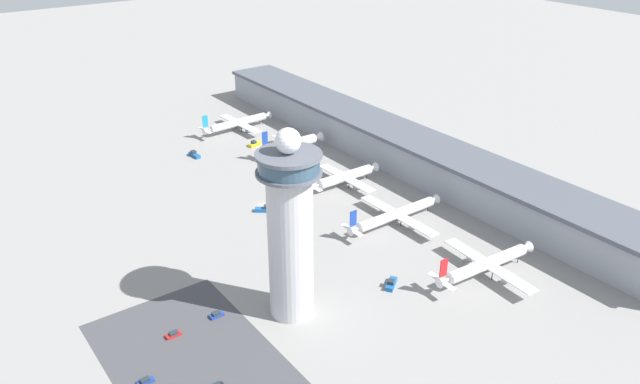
{
  "coord_description": "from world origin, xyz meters",
  "views": [
    {
      "loc": [
        186.15,
        -107.44,
        110.74
      ],
      "look_at": [
        13.77,
        17.33,
        6.35
      ],
      "focal_mm": 35.0,
      "sensor_mm": 36.0,
      "label": 1
    }
  ],
  "objects_px": {
    "service_truck_water": "(265,209)",
    "car_yellow_taxi": "(173,334)",
    "airplane_gate_delta": "(396,214)",
    "service_truck_fuel": "(391,284)",
    "airplane_gate_charlie": "(345,177)",
    "service_truck_catering": "(255,144)",
    "airplane_gate_echo": "(487,264)",
    "car_black_suv": "(217,315)",
    "service_truck_baggage": "(194,155)",
    "airplane_gate_bravo": "(293,144)",
    "car_maroon_suv": "(146,381)",
    "control_tower": "(290,228)",
    "airplane_gate_alpha": "(238,123)"
  },
  "relations": [
    {
      "from": "service_truck_water",
      "to": "car_yellow_taxi",
      "type": "distance_m",
      "value": 75.54
    },
    {
      "from": "airplane_gate_delta",
      "to": "service_truck_fuel",
      "type": "bearing_deg",
      "value": -44.05
    },
    {
      "from": "airplane_gate_charlie",
      "to": "service_truck_catering",
      "type": "distance_m",
      "value": 60.44
    },
    {
      "from": "car_yellow_taxi",
      "to": "airplane_gate_delta",
      "type": "bearing_deg",
      "value": 97.24
    },
    {
      "from": "airplane_gate_charlie",
      "to": "airplane_gate_echo",
      "type": "xyz_separation_m",
      "value": [
        78.35,
        -4.72,
        0.53
      ]
    },
    {
      "from": "airplane_gate_charlie",
      "to": "car_black_suv",
      "type": "relative_size",
      "value": 8.33
    },
    {
      "from": "service_truck_baggage",
      "to": "car_black_suv",
      "type": "xyz_separation_m",
      "value": [
        111.85,
        -46.73,
        -0.34
      ]
    },
    {
      "from": "service_truck_catering",
      "to": "airplane_gate_charlie",
      "type": "bearing_deg",
      "value": 7.15
    },
    {
      "from": "airplane_gate_bravo",
      "to": "car_maroon_suv",
      "type": "xyz_separation_m",
      "value": [
        102.34,
        -112.29,
        -3.75
      ]
    },
    {
      "from": "service_truck_water",
      "to": "car_yellow_taxi",
      "type": "relative_size",
      "value": 1.76
    },
    {
      "from": "airplane_gate_bravo",
      "to": "car_black_suv",
      "type": "height_order",
      "value": "airplane_gate_bravo"
    },
    {
      "from": "airplane_gate_bravo",
      "to": "airplane_gate_charlie",
      "type": "bearing_deg",
      "value": -3.32
    },
    {
      "from": "airplane_gate_echo",
      "to": "car_black_suv",
      "type": "height_order",
      "value": "airplane_gate_echo"
    },
    {
      "from": "service_truck_catering",
      "to": "car_maroon_suv",
      "type": "height_order",
      "value": "service_truck_catering"
    },
    {
      "from": "airplane_gate_charlie",
      "to": "service_truck_fuel",
      "type": "xyz_separation_m",
      "value": [
        65.01,
        -32.49,
        -3.14
      ]
    },
    {
      "from": "airplane_gate_bravo",
      "to": "service_truck_fuel",
      "type": "relative_size",
      "value": 4.7
    },
    {
      "from": "car_maroon_suv",
      "to": "airplane_gate_delta",
      "type": "bearing_deg",
      "value": 103.11
    },
    {
      "from": "control_tower",
      "to": "airplane_gate_alpha",
      "type": "distance_m",
      "value": 154.59
    },
    {
      "from": "airplane_gate_charlie",
      "to": "car_yellow_taxi",
      "type": "relative_size",
      "value": 8.02
    },
    {
      "from": "airplane_gate_charlie",
      "to": "car_maroon_suv",
      "type": "xyz_separation_m",
      "value": [
        60.67,
        -109.88,
        -3.44
      ]
    },
    {
      "from": "control_tower",
      "to": "car_yellow_taxi",
      "type": "bearing_deg",
      "value": -106.5
    },
    {
      "from": "airplane_gate_echo",
      "to": "car_yellow_taxi",
      "type": "xyz_separation_m",
      "value": [
        -30.5,
        -92.05,
        -4.01
      ]
    },
    {
      "from": "service_truck_fuel",
      "to": "car_maroon_suv",
      "type": "height_order",
      "value": "service_truck_fuel"
    },
    {
      "from": "service_truck_baggage",
      "to": "car_maroon_suv",
      "type": "bearing_deg",
      "value": -30.33
    },
    {
      "from": "service_truck_fuel",
      "to": "service_truck_water",
      "type": "xyz_separation_m",
      "value": [
        -64.91,
        -5.74,
        0.02
      ]
    },
    {
      "from": "service_truck_baggage",
      "to": "service_truck_water",
      "type": "distance_m",
      "value": 64.95
    },
    {
      "from": "control_tower",
      "to": "car_yellow_taxi",
      "type": "height_order",
      "value": "control_tower"
    },
    {
      "from": "control_tower",
      "to": "car_maroon_suv",
      "type": "xyz_separation_m",
      "value": [
        3.16,
        -45.71,
        -26.95
      ]
    },
    {
      "from": "service_truck_baggage",
      "to": "car_black_suv",
      "type": "height_order",
      "value": "service_truck_baggage"
    },
    {
      "from": "airplane_gate_charlie",
      "to": "car_yellow_taxi",
      "type": "bearing_deg",
      "value": -63.69
    },
    {
      "from": "airplane_gate_alpha",
      "to": "service_truck_water",
      "type": "xyz_separation_m",
      "value": [
        82.82,
        -34.75,
        -3.2
      ]
    },
    {
      "from": "control_tower",
      "to": "airplane_gate_charlie",
      "type": "distance_m",
      "value": 89.32
    },
    {
      "from": "car_black_suv",
      "to": "control_tower",
      "type": "bearing_deg",
      "value": 61.13
    },
    {
      "from": "service_truck_fuel",
      "to": "service_truck_baggage",
      "type": "relative_size",
      "value": 0.93
    },
    {
      "from": "airplane_gate_echo",
      "to": "service_truck_catering",
      "type": "relative_size",
      "value": 6.09
    },
    {
      "from": "airplane_gate_delta",
      "to": "car_yellow_taxi",
      "type": "relative_size",
      "value": 9.99
    },
    {
      "from": "airplane_gate_alpha",
      "to": "car_black_suv",
      "type": "height_order",
      "value": "airplane_gate_alpha"
    },
    {
      "from": "service_truck_fuel",
      "to": "control_tower",
      "type": "bearing_deg",
      "value": -103.32
    },
    {
      "from": "service_truck_baggage",
      "to": "car_black_suv",
      "type": "relative_size",
      "value": 1.82
    },
    {
      "from": "service_truck_baggage",
      "to": "service_truck_fuel",
      "type": "bearing_deg",
      "value": 1.75
    },
    {
      "from": "car_yellow_taxi",
      "to": "service_truck_catering",
      "type": "bearing_deg",
      "value": 140.36
    },
    {
      "from": "control_tower",
      "to": "car_black_suv",
      "type": "bearing_deg",
      "value": -118.87
    },
    {
      "from": "airplane_gate_alpha",
      "to": "service_truck_baggage",
      "type": "bearing_deg",
      "value": -61.5
    },
    {
      "from": "service_truck_baggage",
      "to": "car_maroon_suv",
      "type": "distance_m",
      "value": 145.39
    },
    {
      "from": "airplane_gate_delta",
      "to": "car_black_suv",
      "type": "xyz_separation_m",
      "value": [
        10.89,
        -78.62,
        -3.17
      ]
    },
    {
      "from": "control_tower",
      "to": "service_truck_fuel",
      "type": "distance_m",
      "value": 42.07
    },
    {
      "from": "service_truck_fuel",
      "to": "service_truck_baggage",
      "type": "bearing_deg",
      "value": -178.25
    },
    {
      "from": "service_truck_water",
      "to": "airplane_gate_charlie",
      "type": "bearing_deg",
      "value": 90.15
    },
    {
      "from": "airplane_gate_bravo",
      "to": "airplane_gate_delta",
      "type": "relative_size",
      "value": 0.77
    },
    {
      "from": "airplane_gate_alpha",
      "to": "car_yellow_taxi",
      "type": "bearing_deg",
      "value": -35.54
    }
  ]
}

